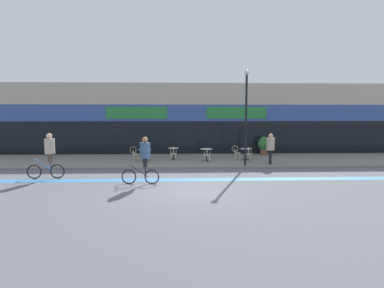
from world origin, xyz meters
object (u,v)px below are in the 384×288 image
(cafe_chair_2_near, at_px, (207,154))
(lamp_post, at_px, (246,111))
(cyclist_0, at_px, (144,156))
(bistro_table_2, at_px, (206,152))
(cafe_chair_0_near, at_px, (144,154))
(bistro_table_0, at_px, (145,153))
(cafe_chair_1_near, at_px, (173,153))
(cafe_chair_3_side, at_px, (236,152))
(pedestrian_near_end, at_px, (271,146))
(cafe_chair_3_near, at_px, (248,153))
(planter_pot, at_px, (264,145))
(cafe_chair_0_side, at_px, (135,153))
(bistro_table_3, at_px, (246,152))
(bistro_table_1, at_px, (174,151))
(cyclist_1, at_px, (49,152))

(cafe_chair_2_near, bearing_deg, lamp_post, -110.84)
(cafe_chair_2_near, relative_size, cyclist_0, 0.44)
(bistro_table_2, bearing_deg, cafe_chair_0_near, -171.17)
(bistro_table_0, bearing_deg, cafe_chair_1_near, 0.03)
(cafe_chair_3_side, height_order, lamp_post, lamp_post)
(cafe_chair_0_near, relative_size, pedestrian_near_end, 0.50)
(cyclist_0, xyz_separation_m, pedestrian_near_end, (6.82, 4.33, -0.04))
(bistro_table_0, xyz_separation_m, cafe_chair_3_side, (5.81, 0.32, -0.01))
(cafe_chair_3_side, bearing_deg, bistro_table_2, -163.42)
(cafe_chair_0_near, bearing_deg, cafe_chair_3_side, -84.27)
(cafe_chair_3_near, bearing_deg, pedestrian_near_end, -131.43)
(bistro_table_2, height_order, cafe_chair_3_near, cafe_chair_3_near)
(bistro_table_0, xyz_separation_m, cafe_chair_1_near, (1.78, 0.00, -0.01))
(bistro_table_0, height_order, planter_pot, planter_pot)
(cafe_chair_0_side, bearing_deg, cafe_chair_2_near, -15.20)
(bistro_table_3, relative_size, cafe_chair_0_side, 0.80)
(bistro_table_0, distance_m, bistro_table_1, 1.89)
(cafe_chair_0_near, xyz_separation_m, lamp_post, (5.92, -1.18, 2.56))
(bistro_table_2, bearing_deg, cafe_chair_1_near, 179.19)
(bistro_table_3, height_order, planter_pot, planter_pot)
(pedestrian_near_end, bearing_deg, bistro_table_1, 177.22)
(cafe_chair_0_near, xyz_separation_m, cafe_chair_0_side, (-0.63, 0.62, 0.00))
(cafe_chair_3_side, xyz_separation_m, pedestrian_near_end, (1.67, -1.74, 0.55))
(bistro_table_1, relative_size, cafe_chair_3_near, 0.82)
(cafe_chair_1_near, relative_size, lamp_post, 0.17)
(bistro_table_0, distance_m, cafe_chair_2_near, 3.90)
(cafe_chair_3_near, bearing_deg, cafe_chair_1_near, 91.07)
(cafe_chair_1_near, bearing_deg, cyclist_1, 123.03)
(bistro_table_0, bearing_deg, planter_pot, 17.22)
(cafe_chair_1_near, xyz_separation_m, cyclist_1, (-5.73, -4.42, 0.63))
(bistro_table_1, distance_m, cafe_chair_3_near, 4.74)
(cafe_chair_2_near, xyz_separation_m, pedestrian_near_end, (3.64, -0.77, 0.55))
(cafe_chair_3_near, bearing_deg, cyclist_1, 116.54)
(bistro_table_1, xyz_separation_m, pedestrian_near_end, (5.70, -2.05, 0.54))
(cafe_chair_2_near, distance_m, cyclist_0, 6.04)
(bistro_table_1, relative_size, cafe_chair_0_side, 0.82)
(lamp_post, xyz_separation_m, pedestrian_near_end, (1.56, 0.39, -2.01))
(lamp_post, bearing_deg, bistro_table_1, 149.56)
(cafe_chair_1_near, bearing_deg, lamp_post, -118.21)
(cafe_chair_1_near, bearing_deg, cafe_chair_2_near, -112.25)
(bistro_table_3, relative_size, cafe_chair_1_near, 0.80)
(bistro_table_2, bearing_deg, lamp_post, -40.68)
(cafe_chair_1_near, height_order, cafe_chair_3_side, same)
(cafe_chair_3_side, bearing_deg, lamp_post, -80.43)
(bistro_table_2, height_order, cafe_chair_2_near, cafe_chair_2_near)
(lamp_post, bearing_deg, cafe_chair_3_side, 93.02)
(cafe_chair_3_near, distance_m, cyclist_1, 11.17)
(bistro_table_3, height_order, cyclist_1, cyclist_1)
(bistro_table_1, relative_size, cafe_chair_1_near, 0.82)
(cafe_chair_3_side, distance_m, planter_pot, 3.28)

